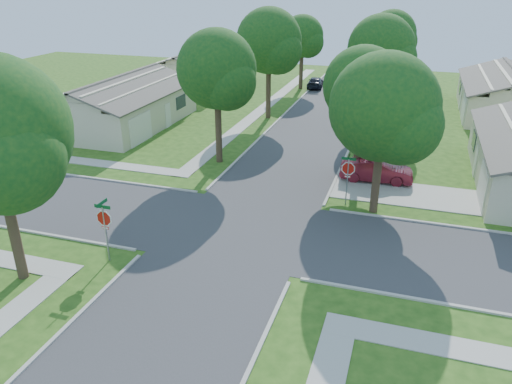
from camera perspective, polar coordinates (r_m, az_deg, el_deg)
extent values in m
plane|color=#254B14|center=(25.71, -1.80, -4.24)|extent=(100.00, 100.00, 0.00)
cube|color=#333335|center=(25.70, -1.80, -4.23)|extent=(7.00, 100.00, 0.02)
cube|color=#9E9B91|center=(48.90, 15.49, 8.66)|extent=(1.20, 40.00, 0.04)
cube|color=#9E9B91|center=(50.77, 1.47, 10.05)|extent=(1.20, 40.00, 0.04)
cube|color=#9E9B91|center=(30.91, 16.69, -0.22)|extent=(8.80, 3.60, 0.05)
cube|color=gray|center=(23.35, -16.76, -4.66)|extent=(0.06, 0.06, 2.70)
cylinder|color=white|center=(23.00, -16.99, -2.91)|extent=(1.05, 0.02, 1.05)
cylinder|color=red|center=(23.00, -16.99, -2.91)|extent=(0.90, 0.03, 0.90)
cube|color=red|center=(23.20, -16.85, -3.94)|extent=(0.34, 0.03, 0.12)
cube|color=white|center=(23.20, -16.85, -3.94)|extent=(0.30, 0.03, 0.08)
cube|color=#0C5426|center=(22.76, -17.16, -1.62)|extent=(0.80, 0.02, 0.16)
cube|color=#0C5426|center=(22.68, -17.21, -1.21)|extent=(0.02, 0.80, 0.16)
cube|color=gray|center=(28.34, 10.37, 1.14)|extent=(0.06, 0.06, 2.70)
cylinder|color=white|center=(28.04, 10.49, 2.65)|extent=(1.05, 0.02, 1.05)
cylinder|color=red|center=(28.04, 10.49, 2.65)|extent=(0.90, 0.03, 0.90)
cube|color=red|center=(28.21, 10.42, 1.76)|extent=(0.34, 0.03, 0.12)
cube|color=white|center=(28.21, 10.42, 1.76)|extent=(0.30, 0.03, 0.08)
cube|color=#0C5426|center=(27.85, 10.58, 3.74)|extent=(0.80, 0.02, 0.16)
cube|color=#0C5426|center=(27.79, 10.61, 4.09)|extent=(0.02, 0.80, 0.16)
cylinder|color=#38281C|center=(32.13, 11.55, 4.98)|extent=(0.44, 0.44, 3.95)
sphere|color=#104317|center=(31.13, 12.14, 11.79)|extent=(4.80, 4.80, 4.80)
sphere|color=#104317|center=(30.72, 13.52, 10.36)|extent=(3.46, 3.46, 3.46)
sphere|color=#104317|center=(31.89, 10.88, 11.29)|extent=(3.26, 3.26, 3.26)
cylinder|color=#38281C|center=(43.61, 13.54, 9.98)|extent=(0.44, 0.44, 4.30)
sphere|color=#104317|center=(42.83, 14.11, 15.65)|extent=(5.40, 5.40, 5.40)
sphere|color=#104317|center=(42.33, 15.27, 14.52)|extent=(3.89, 3.89, 3.89)
sphere|color=#104317|center=(43.63, 13.02, 15.18)|extent=(3.67, 3.67, 3.67)
cylinder|color=#38281C|center=(56.33, 14.77, 12.84)|extent=(0.44, 0.44, 4.20)
sphere|color=#104317|center=(55.75, 15.23, 16.99)|extent=(5.00, 5.00, 5.00)
sphere|color=#104317|center=(55.28, 16.06, 16.19)|extent=(3.60, 3.60, 3.60)
sphere|color=#104317|center=(56.47, 14.43, 16.63)|extent=(3.40, 3.40, 3.40)
cylinder|color=#38281C|center=(34.26, -4.30, 6.84)|extent=(0.44, 0.44, 4.25)
sphere|color=#104317|center=(33.27, -4.52, 13.85)|extent=(5.20, 5.20, 5.20)
sphere|color=#104317|center=(32.59, -3.31, 12.51)|extent=(3.74, 3.74, 3.74)
sphere|color=#104317|center=(34.25, -5.32, 13.22)|extent=(3.54, 3.54, 3.54)
cylinder|color=#38281C|center=(45.21, 1.42, 11.20)|extent=(0.44, 0.44, 4.44)
sphere|color=#104317|center=(44.44, 1.48, 16.92)|extent=(5.60, 5.60, 5.60)
sphere|color=#104317|center=(43.74, 2.54, 15.87)|extent=(4.03, 4.03, 4.03)
sphere|color=#104317|center=(45.42, 0.67, 16.36)|extent=(3.81, 3.81, 3.81)
cylinder|color=#38281C|center=(57.62, 5.17, 13.58)|extent=(0.44, 0.44, 3.90)
sphere|color=#104317|center=(57.08, 5.31, 17.32)|extent=(4.60, 4.60, 4.60)
sphere|color=#104317|center=(56.53, 6.01, 16.64)|extent=(3.31, 3.31, 3.31)
sphere|color=#104317|center=(57.84, 4.73, 16.97)|extent=(3.13, 3.13, 3.13)
cylinder|color=#38281C|center=(23.18, -25.86, -4.52)|extent=(0.44, 0.44, 4.04)
sphere|color=#104317|center=(20.68, -26.65, 3.53)|extent=(4.32, 4.32, 4.32)
cylinder|color=#38281C|center=(27.59, 13.57, 1.17)|extent=(0.44, 0.44, 3.54)
sphere|color=#104317|center=(26.34, 14.42, 9.40)|extent=(5.60, 5.60, 5.60)
sphere|color=#104317|center=(25.94, 16.34, 7.37)|extent=(4.03, 4.03, 4.03)
sphere|color=#104317|center=(27.21, 12.64, 8.80)|extent=(3.81, 3.81, 3.81)
cube|color=silver|center=(30.81, 24.46, 0.68)|extent=(0.06, 3.20, 2.20)
cube|color=silver|center=(35.09, 23.81, 3.31)|extent=(0.06, 0.90, 2.00)
cube|color=#1E2633|center=(37.38, 23.65, 5.41)|extent=(0.06, 1.80, 1.10)
cube|color=#BCB394|center=(52.15, 26.87, 9.45)|extent=(8.00, 13.00, 2.80)
cube|color=#4B4741|center=(51.49, 25.07, 11.98)|extent=(4.42, 13.60, 1.56)
cube|color=silver|center=(47.93, 22.62, 8.74)|extent=(0.06, 3.20, 2.20)
cube|color=silver|center=(52.38, 22.33, 9.83)|extent=(0.06, 0.90, 2.00)
cube|color=#1E2633|center=(54.80, 22.28, 10.99)|extent=(0.06, 1.80, 1.10)
cube|color=#BCB394|center=(44.67, -15.10, 9.15)|extent=(8.00, 13.00, 2.80)
cube|color=#4B4741|center=(43.19, -13.10, 11.67)|extent=(4.42, 13.60, 1.56)
cube|color=#4B4741|center=(45.33, -17.57, 11.75)|extent=(4.42, 13.60, 1.56)
cube|color=silver|center=(39.49, -13.03, 7.04)|extent=(0.06, 3.20, 2.20)
cube|color=silver|center=(43.33, -10.02, 8.62)|extent=(0.06, 0.90, 2.00)
cube|color=#1E2633|center=(45.44, -8.57, 10.14)|extent=(0.06, 1.80, 1.10)
cube|color=#BCB394|center=(59.34, -6.29, 13.29)|extent=(8.00, 13.00, 2.80)
cube|color=#4B4741|center=(58.23, -4.51, 15.21)|extent=(4.42, 13.60, 1.56)
cube|color=#4B4741|center=(59.83, -8.20, 15.28)|extent=(4.42, 13.60, 1.56)
cube|color=silver|center=(54.33, -3.96, 12.08)|extent=(0.06, 3.20, 2.20)
cube|color=silver|center=(58.52, -2.30, 12.87)|extent=(0.06, 0.90, 2.00)
cube|color=#1E2633|center=(60.83, -1.45, 13.82)|extent=(0.06, 1.80, 1.10)
imported|color=maroon|center=(32.17, 13.59, 2.45)|extent=(4.52, 1.78, 1.47)
imported|color=black|center=(48.35, 12.08, 9.78)|extent=(2.20, 4.78, 1.59)
imported|color=black|center=(58.57, 6.82, 12.33)|extent=(2.02, 4.23, 1.19)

